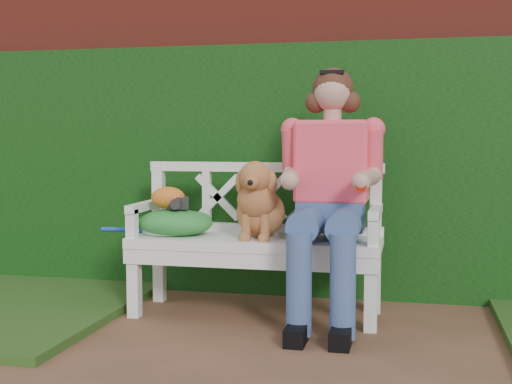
# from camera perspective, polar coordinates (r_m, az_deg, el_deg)

# --- Properties ---
(ground) EXTENTS (60.00, 60.00, 0.00)m
(ground) POSITION_cam_1_polar(r_m,az_deg,el_deg) (3.16, 1.16, -15.32)
(ground) COLOR #523723
(brick_wall) EXTENTS (10.00, 0.30, 2.20)m
(brick_wall) POSITION_cam_1_polar(r_m,az_deg,el_deg) (4.85, 5.75, 4.82)
(brick_wall) COLOR maroon
(brick_wall) RESTS_ON ground
(ivy_hedge) EXTENTS (10.00, 0.18, 1.70)m
(ivy_hedge) POSITION_cam_1_polar(r_m,az_deg,el_deg) (4.64, 5.39, 1.75)
(ivy_hedge) COLOR #1A5614
(ivy_hedge) RESTS_ON ground
(garden_bench) EXTENTS (1.59, 0.63, 0.48)m
(garden_bench) POSITION_cam_1_polar(r_m,az_deg,el_deg) (4.17, 0.00, -7.01)
(garden_bench) COLOR white
(garden_bench) RESTS_ON ground
(seated_woman) EXTENTS (0.74, 0.92, 1.50)m
(seated_woman) POSITION_cam_1_polar(r_m,az_deg,el_deg) (4.00, 6.25, -0.14)
(seated_woman) COLOR #FF2D30
(seated_woman) RESTS_ON ground
(dog) EXTENTS (0.43, 0.50, 0.47)m
(dog) POSITION_cam_1_polar(r_m,az_deg,el_deg) (4.06, 0.29, -0.56)
(dog) COLOR brown
(dog) RESTS_ON garden_bench
(tennis_racket) EXTENTS (0.70, 0.41, 0.03)m
(tennis_racket) POSITION_cam_1_polar(r_m,az_deg,el_deg) (4.28, -7.58, -3.26)
(tennis_racket) COLOR silver
(tennis_racket) RESTS_ON garden_bench
(green_bag) EXTENTS (0.54, 0.47, 0.16)m
(green_bag) POSITION_cam_1_polar(r_m,az_deg,el_deg) (4.23, -6.76, -2.48)
(green_bag) COLOR green
(green_bag) RESTS_ON garden_bench
(camera_item) EXTENTS (0.13, 0.10, 0.07)m
(camera_item) POSITION_cam_1_polar(r_m,az_deg,el_deg) (4.19, -6.45, -0.92)
(camera_item) COLOR #252424
(camera_item) RESTS_ON green_bag
(baseball_glove) EXTENTS (0.24, 0.20, 0.14)m
(baseball_glove) POSITION_cam_1_polar(r_m,az_deg,el_deg) (4.23, -7.34, -0.47)
(baseball_glove) COLOR orange
(baseball_glove) RESTS_ON green_bag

